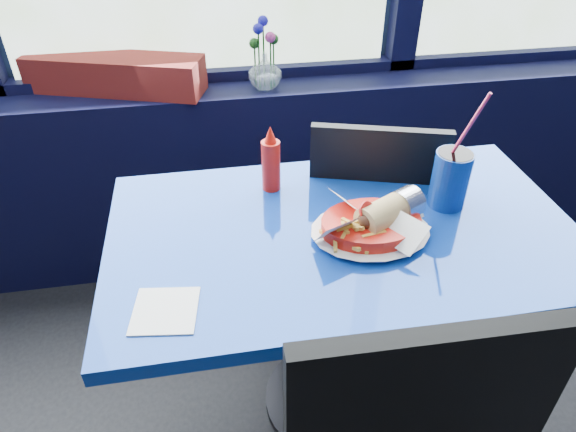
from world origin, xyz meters
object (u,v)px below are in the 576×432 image
(chair_near_back, at_px, (350,219))
(flower_vase, at_px, (265,67))
(near_table, at_px, (340,280))
(planter_box, at_px, (115,74))
(soda_cup, at_px, (450,178))
(food_basket, at_px, (373,223))
(ketchup_bottle, at_px, (271,162))

(chair_near_back, bearing_deg, flower_vase, -50.48)
(flower_vase, bearing_deg, near_table, -83.81)
(planter_box, xyz_separation_m, flower_vase, (0.54, -0.07, 0.01))
(soda_cup, bearing_deg, food_basket, -158.12)
(chair_near_back, height_order, food_basket, chair_near_back)
(ketchup_bottle, relative_size, soda_cup, 0.59)
(chair_near_back, xyz_separation_m, planter_box, (-0.75, 0.57, 0.34))
(near_table, relative_size, chair_near_back, 1.31)
(ketchup_bottle, distance_m, soda_cup, 0.48)
(near_table, distance_m, soda_cup, 0.40)
(near_table, xyz_separation_m, food_basket, (0.06, -0.04, 0.22))
(flower_vase, bearing_deg, ketchup_bottle, -96.27)
(chair_near_back, height_order, flower_vase, flower_vase)
(near_table, bearing_deg, ketchup_bottle, 125.64)
(food_basket, distance_m, soda_cup, 0.26)
(near_table, xyz_separation_m, chair_near_back, (0.12, 0.32, -0.04))
(planter_box, bearing_deg, flower_vase, 11.06)
(planter_box, distance_m, ketchup_bottle, 0.83)
(chair_near_back, distance_m, planter_box, 1.00)
(chair_near_back, relative_size, ketchup_bottle, 4.69)
(food_basket, relative_size, ketchup_bottle, 1.43)
(ketchup_bottle, bearing_deg, flower_vase, 83.73)
(ketchup_bottle, xyz_separation_m, soda_cup, (0.46, -0.16, -0.00))
(food_basket, height_order, soda_cup, soda_cup)
(flower_vase, height_order, ketchup_bottle, flower_vase)
(food_basket, xyz_separation_m, soda_cup, (0.24, 0.10, 0.05))
(near_table, height_order, planter_box, planter_box)
(chair_near_back, xyz_separation_m, flower_vase, (-0.21, 0.50, 0.35))
(near_table, distance_m, planter_box, 1.14)
(chair_near_back, distance_m, flower_vase, 0.65)
(flower_vase, height_order, soda_cup, soda_cup)
(near_table, relative_size, ketchup_bottle, 6.15)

